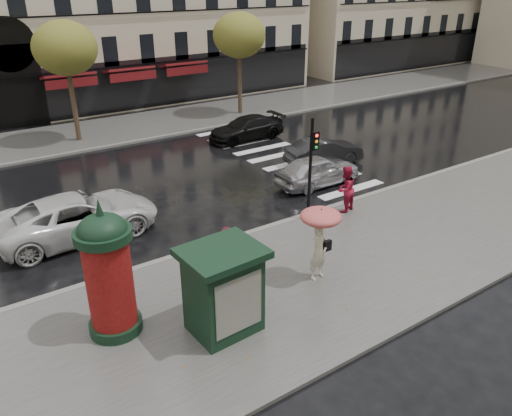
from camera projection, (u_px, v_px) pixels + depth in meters
ground at (304, 269)px, 16.31m from camera, size 160.00×160.00×0.00m
near_sidewalk at (314, 275)px, 15.91m from camera, size 90.00×7.00×0.12m
far_sidewalk at (108, 131)px, 30.51m from camera, size 90.00×6.00×0.12m
near_kerb at (253, 232)px, 18.52m from camera, size 90.00×0.25×0.14m
far_kerb at (125, 143)px, 28.26m from camera, size 90.00×0.25×0.14m
zebra_crossing at (277, 156)px, 26.55m from camera, size 3.60×11.75×0.01m
tree_far_left at (65, 49)px, 26.58m from camera, size 3.40×3.40×6.64m
tree_far_right at (239, 36)px, 32.17m from camera, size 3.40×3.40×6.64m
woman_umbrella at (320, 232)px, 14.99m from camera, size 1.26×1.26×2.43m
woman_red at (345, 189)px, 19.68m from camera, size 1.06×0.92×1.89m
man_burgundy at (228, 253)px, 15.28m from camera, size 0.97×0.75×1.75m
morris_column at (108, 271)px, 12.60m from camera, size 1.43×1.43×3.85m
traffic_light at (312, 160)px, 18.43m from camera, size 0.27×0.38×3.98m
newsstand at (223, 289)px, 12.89m from camera, size 2.09×1.79×2.42m
car_silver at (318, 170)px, 22.60m from camera, size 4.13×1.70×1.40m
car_darkgrey at (324, 151)px, 25.15m from camera, size 4.17×1.91×1.32m
car_white at (78, 216)px, 18.08m from camera, size 5.76×2.68×1.60m
car_black at (246, 128)px, 28.88m from camera, size 4.60×1.92×1.33m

